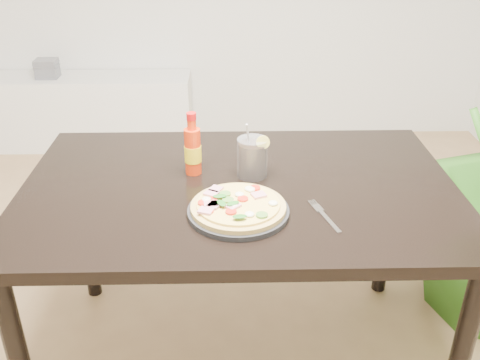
{
  "coord_description": "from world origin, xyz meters",
  "views": [
    {
      "loc": [
        0.17,
        -1.5,
        1.56
      ],
      "look_at": [
        0.2,
        -0.1,
        0.83
      ],
      "focal_mm": 40.0,
      "sensor_mm": 36.0,
      "label": 1
    }
  ],
  "objects_px": {
    "plate": "(238,211)",
    "cola_cup": "(252,158)",
    "pizza": "(237,205)",
    "media_console": "(91,111)",
    "dining_table": "(239,207)",
    "fork": "(324,215)",
    "hot_sauce_bottle": "(193,150)"
  },
  "relations": [
    {
      "from": "pizza",
      "to": "hot_sauce_bottle",
      "type": "bearing_deg",
      "value": 117.87
    },
    {
      "from": "pizza",
      "to": "hot_sauce_bottle",
      "type": "distance_m",
      "value": 0.31
    },
    {
      "from": "dining_table",
      "to": "plate",
      "type": "xyz_separation_m",
      "value": [
        -0.01,
        -0.18,
        0.09
      ]
    },
    {
      "from": "pizza",
      "to": "media_console",
      "type": "distance_m",
      "value": 2.5
    },
    {
      "from": "plate",
      "to": "dining_table",
      "type": "bearing_deg",
      "value": 87.98
    },
    {
      "from": "dining_table",
      "to": "pizza",
      "type": "xyz_separation_m",
      "value": [
        -0.01,
        -0.18,
        0.11
      ]
    },
    {
      "from": "fork",
      "to": "pizza",
      "type": "bearing_deg",
      "value": 159.28
    },
    {
      "from": "fork",
      "to": "hot_sauce_bottle",
      "type": "bearing_deg",
      "value": 127.17
    },
    {
      "from": "hot_sauce_bottle",
      "to": "plate",
      "type": "bearing_deg",
      "value": -61.79
    },
    {
      "from": "cola_cup",
      "to": "media_console",
      "type": "distance_m",
      "value": 2.31
    },
    {
      "from": "pizza",
      "to": "media_console",
      "type": "height_order",
      "value": "pizza"
    },
    {
      "from": "fork",
      "to": "media_console",
      "type": "bearing_deg",
      "value": 102.16
    },
    {
      "from": "dining_table",
      "to": "hot_sauce_bottle",
      "type": "relative_size",
      "value": 6.56
    },
    {
      "from": "pizza",
      "to": "media_console",
      "type": "relative_size",
      "value": 0.2
    },
    {
      "from": "plate",
      "to": "cola_cup",
      "type": "bearing_deg",
      "value": 78.25
    },
    {
      "from": "hot_sauce_bottle",
      "to": "fork",
      "type": "bearing_deg",
      "value": -36.14
    },
    {
      "from": "dining_table",
      "to": "cola_cup",
      "type": "distance_m",
      "value": 0.17
    },
    {
      "from": "dining_table",
      "to": "plate",
      "type": "relative_size",
      "value": 4.7
    },
    {
      "from": "dining_table",
      "to": "pizza",
      "type": "height_order",
      "value": "pizza"
    },
    {
      "from": "dining_table",
      "to": "media_console",
      "type": "xyz_separation_m",
      "value": [
        -1.0,
        2.05,
        -0.42
      ]
    },
    {
      "from": "cola_cup",
      "to": "media_console",
      "type": "xyz_separation_m",
      "value": [
        -1.04,
        1.99,
        -0.56
      ]
    },
    {
      "from": "fork",
      "to": "cola_cup",
      "type": "bearing_deg",
      "value": 110.11
    },
    {
      "from": "dining_table",
      "to": "media_console",
      "type": "distance_m",
      "value": 2.32
    },
    {
      "from": "dining_table",
      "to": "media_console",
      "type": "height_order",
      "value": "dining_table"
    },
    {
      "from": "plate",
      "to": "cola_cup",
      "type": "relative_size",
      "value": 1.57
    },
    {
      "from": "plate",
      "to": "media_console",
      "type": "distance_m",
      "value": 2.5
    },
    {
      "from": "dining_table",
      "to": "fork",
      "type": "relative_size",
      "value": 7.57
    },
    {
      "from": "media_console",
      "to": "hot_sauce_bottle",
      "type": "bearing_deg",
      "value": -66.66
    },
    {
      "from": "dining_table",
      "to": "fork",
      "type": "bearing_deg",
      "value": -39.26
    },
    {
      "from": "plate",
      "to": "media_console",
      "type": "height_order",
      "value": "plate"
    },
    {
      "from": "hot_sauce_bottle",
      "to": "cola_cup",
      "type": "bearing_deg",
      "value": -6.93
    },
    {
      "from": "pizza",
      "to": "media_console",
      "type": "bearing_deg",
      "value": 113.9
    }
  ]
}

